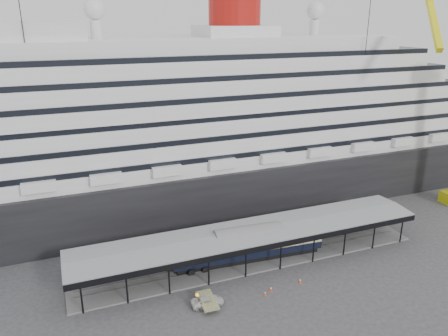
{
  "coord_description": "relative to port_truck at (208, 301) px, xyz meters",
  "views": [
    {
      "loc": [
        -26.21,
        -49.93,
        36.43
      ],
      "look_at": [
        -3.56,
        8.0,
        14.87
      ],
      "focal_mm": 35.0,
      "sensor_mm": 36.0,
      "label": 1
    }
  ],
  "objects": [
    {
      "name": "ground",
      "position": [
        10.4,
        3.46,
        -0.61
      ],
      "size": [
        200.0,
        200.0,
        0.0
      ],
      "primitive_type": "plane",
      "color": "#363638",
      "rests_on": "ground"
    },
    {
      "name": "cruise_ship",
      "position": [
        10.45,
        35.46,
        17.74
      ],
      "size": [
        130.0,
        30.0,
        43.9
      ],
      "color": "black",
      "rests_on": "ground"
    },
    {
      "name": "platform_canopy",
      "position": [
        10.4,
        8.46,
        1.75
      ],
      "size": [
        56.0,
        9.18,
        5.3
      ],
      "color": "slate",
      "rests_on": "ground"
    },
    {
      "name": "port_truck",
      "position": [
        0.0,
        0.0,
        0.0
      ],
      "size": [
        4.49,
        2.25,
        1.22
      ],
      "primitive_type": "imported",
      "rotation": [
        0.0,
        0.0,
        1.52
      ],
      "color": "silver",
      "rests_on": "ground"
    },
    {
      "name": "pullman_carriage",
      "position": [
        9.71,
        8.46,
        2.26
      ],
      "size": [
        24.42,
        4.82,
        23.82
      ],
      "rotation": [
        0.0,
        0.0,
        -0.07
      ],
      "color": "black",
      "rests_on": "ground"
    },
    {
      "name": "traffic_cone_left",
      "position": [
        9.38,
        -0.23,
        -0.24
      ],
      "size": [
        0.39,
        0.39,
        0.75
      ],
      "rotation": [
        0.0,
        0.0,
        -0.01
      ],
      "color": "#F5400D",
      "rests_on": "ground"
    },
    {
      "name": "traffic_cone_mid",
      "position": [
        8.15,
        -0.84,
        -0.29
      ],
      "size": [
        0.4,
        0.4,
        0.65
      ],
      "rotation": [
        0.0,
        0.0,
        -0.2
      ],
      "color": "#D24D0B",
      "rests_on": "ground"
    },
    {
      "name": "traffic_cone_right",
      "position": [
        14.25,
        0.08,
        -0.26
      ],
      "size": [
        0.47,
        0.47,
        0.7
      ],
      "rotation": [
        0.0,
        0.0,
        -0.4
      ],
      "color": "#EF480D",
      "rests_on": "ground"
    }
  ]
}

